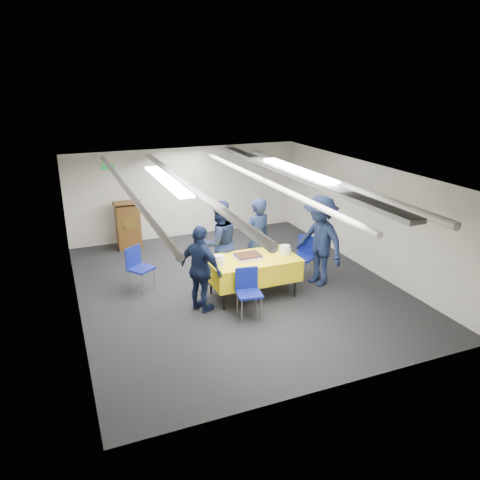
% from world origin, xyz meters
% --- Properties ---
extents(ground, '(7.00, 7.00, 0.00)m').
position_xyz_m(ground, '(0.00, 0.00, 0.00)').
color(ground, black).
rests_on(ground, ground).
extents(room_shell, '(6.00, 7.00, 2.30)m').
position_xyz_m(room_shell, '(0.09, 0.41, 1.81)').
color(room_shell, beige).
rests_on(room_shell, ground).
extents(serving_table, '(1.68, 0.96, 0.77)m').
position_xyz_m(serving_table, '(0.15, -0.50, 0.56)').
color(serving_table, black).
rests_on(serving_table, ground).
extents(sheet_cake, '(0.49, 0.38, 0.09)m').
position_xyz_m(sheet_cake, '(0.05, -0.49, 0.81)').
color(sheet_cake, white).
rests_on(sheet_cake, serving_table).
extents(plate_stack_left, '(0.22, 0.22, 0.17)m').
position_xyz_m(plate_stack_left, '(-0.55, -0.55, 0.85)').
color(plate_stack_left, white).
rests_on(plate_stack_left, serving_table).
extents(plate_stack_right, '(0.22, 0.22, 0.18)m').
position_xyz_m(plate_stack_right, '(0.80, -0.55, 0.85)').
color(plate_stack_right, white).
rests_on(plate_stack_right, serving_table).
extents(podium, '(0.62, 0.53, 1.25)m').
position_xyz_m(podium, '(-1.60, 3.05, 0.61)').
color(podium, brown).
rests_on(podium, ground).
extents(chair_near, '(0.48, 0.48, 0.87)m').
position_xyz_m(chair_near, '(-0.24, -1.18, 0.53)').
color(chair_near, gray).
rests_on(chair_near, ground).
extents(chair_right, '(0.58, 0.58, 0.87)m').
position_xyz_m(chair_right, '(1.51, -0.07, 0.53)').
color(chair_right, gray).
rests_on(chair_right, ground).
extents(chair_left, '(0.59, 0.59, 0.87)m').
position_xyz_m(chair_left, '(-1.83, 0.61, 0.53)').
color(chair_left, gray).
rests_on(chair_left, ground).
extents(sailor_a, '(0.72, 0.55, 1.75)m').
position_xyz_m(sailor_a, '(0.51, 0.13, 0.88)').
color(sailor_a, black).
rests_on(sailor_a, ground).
extents(sailor_b, '(0.93, 0.78, 1.74)m').
position_xyz_m(sailor_b, '(-0.26, 0.24, 0.87)').
color(sailor_b, black).
rests_on(sailor_b, ground).
extents(sailor_c, '(0.79, 1.00, 1.59)m').
position_xyz_m(sailor_c, '(-0.94, -0.71, 0.80)').
color(sailor_c, black).
rests_on(sailor_c, ground).
extents(sailor_d, '(0.94, 1.31, 1.83)m').
position_xyz_m(sailor_d, '(1.58, -0.49, 0.92)').
color(sailor_d, black).
rests_on(sailor_d, ground).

